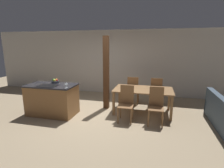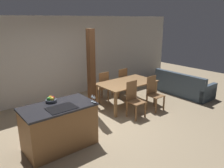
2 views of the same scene
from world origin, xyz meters
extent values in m
plane|color=#9E896B|center=(0.00, 0.00, 0.00)|extent=(16.00, 16.00, 0.00)
cube|color=beige|center=(0.00, 2.60, 1.35)|extent=(11.20, 0.08, 2.70)
cube|color=olive|center=(-1.17, -0.24, 0.44)|extent=(1.42, 0.79, 0.89)
cube|color=#232328|center=(-1.17, -0.24, 0.91)|extent=(1.46, 0.83, 0.04)
cube|color=black|center=(-1.17, -0.41, 0.93)|extent=(0.56, 0.40, 0.01)
cylinder|color=#383D47|center=(-1.19, 0.03, 0.96)|extent=(0.23, 0.23, 0.05)
sphere|color=red|center=(-1.13, 0.04, 1.01)|extent=(0.07, 0.07, 0.07)
sphere|color=gold|center=(-1.17, 0.08, 1.01)|extent=(0.08, 0.08, 0.08)
sphere|color=#3D8E38|center=(-1.24, 0.02, 1.01)|extent=(0.08, 0.08, 0.08)
sphere|color=yellow|center=(-1.18, -0.02, 1.01)|extent=(0.08, 0.08, 0.08)
cylinder|color=silver|center=(-0.50, -0.58, 0.94)|extent=(0.06, 0.06, 0.00)
cylinder|color=silver|center=(-0.50, -0.58, 0.99)|extent=(0.01, 0.01, 0.09)
cone|color=silver|center=(-0.50, -0.58, 1.07)|extent=(0.06, 0.06, 0.06)
cylinder|color=silver|center=(-0.50, -0.50, 0.94)|extent=(0.06, 0.06, 0.00)
cylinder|color=silver|center=(-0.50, -0.50, 0.99)|extent=(0.01, 0.01, 0.09)
cone|color=silver|center=(-0.50, -0.50, 1.07)|extent=(0.06, 0.06, 0.06)
cube|color=olive|center=(1.50, 0.58, 0.74)|extent=(1.78, 1.03, 0.03)
cube|color=olive|center=(0.67, 0.13, 0.36)|extent=(0.07, 0.07, 0.73)
cube|color=olive|center=(2.32, 0.13, 0.36)|extent=(0.07, 0.07, 0.73)
cube|color=olive|center=(0.67, 1.04, 0.36)|extent=(0.07, 0.07, 0.73)
cube|color=olive|center=(2.32, 1.04, 0.36)|extent=(0.07, 0.07, 0.73)
cube|color=brown|center=(1.09, -0.23, 0.45)|extent=(0.40, 0.40, 0.02)
cube|color=brown|center=(1.09, -0.04, 0.73)|extent=(0.38, 0.02, 0.54)
cube|color=brown|center=(0.92, -0.41, 0.22)|extent=(0.04, 0.04, 0.44)
cube|color=brown|center=(1.27, -0.41, 0.22)|extent=(0.04, 0.04, 0.44)
cube|color=brown|center=(0.92, -0.06, 0.22)|extent=(0.04, 0.04, 0.44)
cube|color=brown|center=(1.27, -0.06, 0.22)|extent=(0.04, 0.04, 0.44)
cube|color=brown|center=(1.90, -0.23, 0.45)|extent=(0.40, 0.40, 0.02)
cube|color=brown|center=(1.90, -0.04, 0.73)|extent=(0.38, 0.02, 0.54)
cube|color=brown|center=(1.72, -0.41, 0.22)|extent=(0.04, 0.04, 0.44)
cube|color=brown|center=(2.08, -0.41, 0.22)|extent=(0.04, 0.04, 0.44)
cube|color=brown|center=(1.72, -0.06, 0.22)|extent=(0.04, 0.04, 0.44)
cube|color=brown|center=(2.08, -0.06, 0.22)|extent=(0.04, 0.04, 0.44)
cube|color=brown|center=(1.09, 1.40, 0.45)|extent=(0.40, 0.40, 0.02)
cube|color=brown|center=(1.09, 1.21, 0.73)|extent=(0.38, 0.02, 0.54)
cube|color=brown|center=(1.27, 1.58, 0.22)|extent=(0.04, 0.04, 0.44)
cube|color=brown|center=(0.92, 1.58, 0.22)|extent=(0.04, 0.04, 0.44)
cube|color=brown|center=(1.27, 1.22, 0.22)|extent=(0.04, 0.04, 0.44)
cube|color=brown|center=(0.92, 1.22, 0.22)|extent=(0.04, 0.04, 0.44)
cube|color=brown|center=(1.90, 1.40, 0.45)|extent=(0.40, 0.40, 0.02)
cube|color=brown|center=(1.90, 1.21, 0.73)|extent=(0.38, 0.02, 0.54)
cube|color=brown|center=(2.08, 1.58, 0.22)|extent=(0.04, 0.04, 0.44)
cube|color=brown|center=(1.72, 1.58, 0.22)|extent=(0.04, 0.04, 0.44)
cube|color=brown|center=(2.08, 1.22, 0.22)|extent=(0.04, 0.04, 0.44)
cube|color=brown|center=(1.72, 1.22, 0.22)|extent=(0.04, 0.04, 0.44)
cube|color=#3D4C5B|center=(3.47, 0.07, 0.62)|extent=(0.17, 1.99, 0.39)
cube|color=#3D4C5B|center=(3.81, 0.99, 0.28)|extent=(0.83, 0.15, 0.56)
cube|color=#4C2D19|center=(0.28, 0.69, 1.19)|extent=(0.17, 0.17, 2.37)
camera|label=1|loc=(1.83, -4.72, 2.09)|focal=28.00mm
camera|label=2|loc=(-2.89, -4.10, 2.62)|focal=35.00mm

